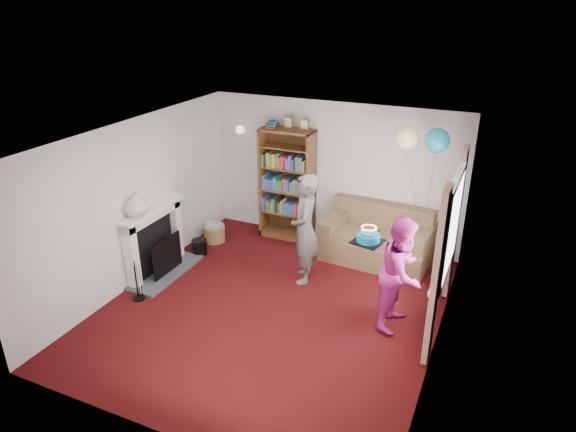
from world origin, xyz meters
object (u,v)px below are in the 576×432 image
at_px(bookcase, 288,185).
at_px(birthday_cake, 368,238).
at_px(sofa, 377,240).
at_px(person_magenta, 402,273).
at_px(person_striped, 305,229).

relative_size(bookcase, birthday_cake, 5.86).
height_order(sofa, birthday_cake, birthday_cake).
height_order(bookcase, person_magenta, bookcase).
xyz_separation_m(person_striped, birthday_cake, (1.09, -0.44, 0.27)).
height_order(person_striped, person_magenta, person_striped).
relative_size(sofa, person_striped, 1.00).
relative_size(bookcase, person_magenta, 1.42).
height_order(bookcase, person_striped, bookcase).
bearing_deg(person_magenta, sofa, 31.74).
bearing_deg(birthday_cake, sofa, 98.55).
bearing_deg(birthday_cake, bookcase, 137.82).
distance_m(bookcase, person_magenta, 3.16).
height_order(sofa, person_magenta, person_magenta).
bearing_deg(person_magenta, person_striped, 78.33).
xyz_separation_m(bookcase, person_magenta, (2.50, -1.93, -0.20)).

